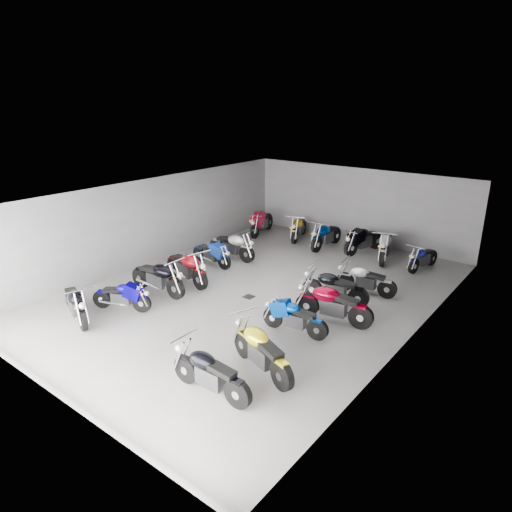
% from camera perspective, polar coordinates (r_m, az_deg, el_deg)
% --- Properties ---
extents(ground, '(14.00, 14.00, 0.00)m').
position_cam_1_polar(ground, '(14.93, 0.31, -4.50)').
color(ground, gray).
rests_on(ground, ground).
extents(wall_back, '(10.00, 0.10, 3.20)m').
position_cam_1_polar(wall_back, '(20.16, 12.63, 6.16)').
color(wall_back, gray).
rests_on(wall_back, ground).
extents(wall_left, '(0.10, 14.00, 3.20)m').
position_cam_1_polar(wall_left, '(17.73, -12.62, 4.39)').
color(wall_left, gray).
rests_on(wall_left, ground).
extents(wall_right, '(0.10, 14.00, 3.20)m').
position_cam_1_polar(wall_right, '(12.15, 19.35, -3.20)').
color(wall_right, gray).
rests_on(wall_right, ground).
extents(ceiling, '(10.00, 14.00, 0.04)m').
position_cam_1_polar(ceiling, '(13.94, 0.33, 7.70)').
color(ceiling, black).
rests_on(ceiling, wall_back).
extents(drain_grate, '(0.32, 0.32, 0.01)m').
position_cam_1_polar(drain_grate, '(14.57, -0.90, -5.10)').
color(drain_grate, black).
rests_on(drain_grate, ground).
extents(motorcycle_left_a, '(2.09, 0.86, 0.95)m').
position_cam_1_polar(motorcycle_left_a, '(13.90, -21.62, -5.49)').
color(motorcycle_left_a, black).
rests_on(motorcycle_left_a, ground).
extents(motorcycle_left_b, '(1.74, 0.88, 0.82)m').
position_cam_1_polar(motorcycle_left_b, '(14.10, -16.38, -4.83)').
color(motorcycle_left_b, black).
rests_on(motorcycle_left_b, ground).
extents(motorcycle_left_c, '(2.30, 0.47, 1.01)m').
position_cam_1_polar(motorcycle_left_c, '(14.95, -12.14, -2.62)').
color(motorcycle_left_c, black).
rests_on(motorcycle_left_c, ground).
extents(motorcycle_left_d, '(2.33, 0.67, 1.03)m').
position_cam_1_polar(motorcycle_left_d, '(15.62, -8.65, -1.39)').
color(motorcycle_left_d, black).
rests_on(motorcycle_left_d, ground).
extents(motorcycle_left_e, '(1.95, 0.41, 0.86)m').
position_cam_1_polar(motorcycle_left_e, '(17.18, -5.54, 0.34)').
color(motorcycle_left_e, black).
rests_on(motorcycle_left_e, ground).
extents(motorcycle_left_f, '(2.22, 0.43, 0.98)m').
position_cam_1_polar(motorcycle_left_f, '(17.80, -3.01, 1.30)').
color(motorcycle_left_f, black).
rests_on(motorcycle_left_f, ground).
extents(motorcycle_right_a, '(2.11, 0.42, 0.93)m').
position_cam_1_polar(motorcycle_right_a, '(9.99, -5.81, -14.35)').
color(motorcycle_right_a, black).
rests_on(motorcycle_right_a, ground).
extents(motorcycle_right_b, '(2.19, 0.87, 0.99)m').
position_cam_1_polar(motorcycle_right_b, '(10.63, 0.64, -11.76)').
color(motorcycle_right_b, black).
rests_on(motorcycle_right_b, ground).
extents(motorcycle_right_c, '(1.91, 0.43, 0.84)m').
position_cam_1_polar(motorcycle_right_c, '(12.31, 4.79, -7.66)').
color(motorcycle_right_c, black).
rests_on(motorcycle_right_c, ground).
extents(motorcycle_right_d, '(2.26, 0.58, 1.00)m').
position_cam_1_polar(motorcycle_right_d, '(12.98, 9.56, -5.96)').
color(motorcycle_right_d, black).
rests_on(motorcycle_right_d, ground).
extents(motorcycle_right_e, '(2.10, 0.57, 0.93)m').
position_cam_1_polar(motorcycle_right_e, '(14.17, 9.76, -3.91)').
color(motorcycle_right_e, black).
rests_on(motorcycle_right_e, ground).
extents(motorcycle_right_f, '(1.97, 0.52, 0.87)m').
position_cam_1_polar(motorcycle_right_f, '(15.03, 13.49, -2.93)').
color(motorcycle_right_f, black).
rests_on(motorcycle_right_f, ground).
extents(motorcycle_back_a, '(0.76, 2.32, 1.04)m').
position_cam_1_polar(motorcycle_back_a, '(21.04, 0.70, 4.27)').
color(motorcycle_back_a, black).
rests_on(motorcycle_back_a, ground).
extents(motorcycle_back_b, '(0.85, 2.11, 0.96)m').
position_cam_1_polar(motorcycle_back_b, '(20.35, 5.35, 3.54)').
color(motorcycle_back_b, black).
rests_on(motorcycle_back_b, ground).
extents(motorcycle_back_c, '(0.44, 2.26, 0.99)m').
position_cam_1_polar(motorcycle_back_c, '(19.28, 8.74, 2.56)').
color(motorcycle_back_c, black).
rests_on(motorcycle_back_c, ground).
extents(motorcycle_back_d, '(0.71, 2.19, 0.98)m').
position_cam_1_polar(motorcycle_back_d, '(18.99, 13.28, 1.97)').
color(motorcycle_back_d, black).
rests_on(motorcycle_back_d, ground).
extents(motorcycle_back_e, '(0.82, 2.29, 1.03)m').
position_cam_1_polar(motorcycle_back_e, '(18.34, 15.88, 1.22)').
color(motorcycle_back_e, black).
rests_on(motorcycle_back_e, ground).
extents(motorcycle_back_f, '(0.50, 1.85, 0.82)m').
position_cam_1_polar(motorcycle_back_f, '(17.75, 20.14, -0.23)').
color(motorcycle_back_f, black).
rests_on(motorcycle_back_f, ground).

